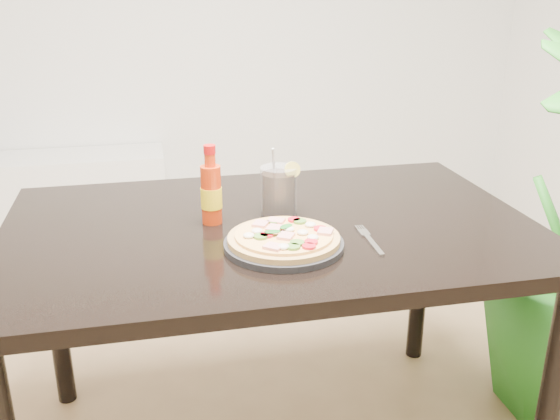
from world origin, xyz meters
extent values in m
cube|color=black|center=(0.13, 0.28, 0.73)|extent=(1.40, 0.90, 0.04)
cylinder|color=black|center=(0.77, -0.11, 0.35)|extent=(0.06, 0.06, 0.71)
cylinder|color=black|center=(-0.51, 0.67, 0.35)|extent=(0.06, 0.06, 0.71)
cylinder|color=black|center=(0.77, 0.67, 0.35)|extent=(0.06, 0.06, 0.71)
cylinder|color=black|center=(0.13, 0.12, 0.76)|extent=(0.29, 0.29, 0.02)
cylinder|color=tan|center=(0.13, 0.12, 0.77)|extent=(0.27, 0.27, 0.01)
cylinder|color=#F6BF6B|center=(0.13, 0.12, 0.78)|extent=(0.24, 0.24, 0.01)
cube|color=pink|center=(0.08, 0.18, 0.79)|extent=(0.05, 0.05, 0.01)
cube|color=pink|center=(0.13, 0.19, 0.79)|extent=(0.05, 0.05, 0.01)
cube|color=pink|center=(0.09, 0.04, 0.79)|extent=(0.05, 0.05, 0.01)
cube|color=pink|center=(0.11, 0.15, 0.79)|extent=(0.05, 0.05, 0.01)
cube|color=pink|center=(0.23, 0.10, 0.79)|extent=(0.05, 0.05, 0.01)
cube|color=pink|center=(0.13, 0.09, 0.79)|extent=(0.05, 0.05, 0.01)
cylinder|color=red|center=(0.17, 0.19, 0.79)|extent=(0.03, 0.03, 0.01)
cylinder|color=red|center=(0.22, 0.12, 0.79)|extent=(0.03, 0.03, 0.01)
cylinder|color=red|center=(0.18, 0.04, 0.79)|extent=(0.03, 0.03, 0.01)
cylinder|color=red|center=(0.08, 0.11, 0.79)|extent=(0.03, 0.03, 0.01)
cylinder|color=red|center=(0.17, 0.02, 0.79)|extent=(0.03, 0.03, 0.01)
cylinder|color=#4C802A|center=(0.13, 0.03, 0.79)|extent=(0.03, 0.03, 0.01)
cylinder|color=#4C802A|center=(0.18, 0.18, 0.79)|extent=(0.03, 0.03, 0.01)
cylinder|color=#4C802A|center=(0.14, 0.05, 0.79)|extent=(0.03, 0.03, 0.01)
cylinder|color=#4C802A|center=(0.12, 0.19, 0.79)|extent=(0.03, 0.03, 0.01)
cylinder|color=#4C802A|center=(0.07, 0.10, 0.79)|extent=(0.03, 0.03, 0.01)
ellipsoid|color=silver|center=(0.11, 0.03, 0.79)|extent=(0.03, 0.03, 0.01)
ellipsoid|color=silver|center=(0.04, 0.11, 0.79)|extent=(0.03, 0.03, 0.01)
ellipsoid|color=silver|center=(0.19, 0.07, 0.79)|extent=(0.03, 0.03, 0.01)
ellipsoid|color=silver|center=(0.20, 0.15, 0.79)|extent=(0.03, 0.03, 0.01)
ellipsoid|color=silver|center=(0.17, 0.10, 0.79)|extent=(0.03, 0.03, 0.01)
ellipsoid|color=silver|center=(0.07, 0.14, 0.79)|extent=(0.03, 0.03, 0.01)
ellipsoid|color=silver|center=(0.14, 0.13, 0.79)|extent=(0.03, 0.03, 0.01)
ellipsoid|color=#18651D|center=(0.14, 0.14, 0.80)|extent=(0.05, 0.04, 0.00)
ellipsoid|color=#18651D|center=(0.10, 0.11, 0.80)|extent=(0.04, 0.03, 0.00)
cylinder|color=red|center=(-0.02, 0.32, 0.83)|extent=(0.06, 0.06, 0.16)
cylinder|color=yellow|center=(-0.02, 0.32, 0.82)|extent=(0.06, 0.06, 0.06)
cylinder|color=red|center=(-0.02, 0.32, 0.92)|extent=(0.03, 0.03, 0.03)
cylinder|color=red|center=(-0.02, 0.32, 0.95)|extent=(0.03, 0.03, 0.02)
cylinder|color=black|center=(0.17, 0.35, 0.81)|extent=(0.09, 0.09, 0.12)
cylinder|color=silver|center=(0.17, 0.35, 0.82)|extent=(0.10, 0.10, 0.13)
cylinder|color=#F2E059|center=(0.20, 0.33, 0.88)|extent=(0.04, 0.01, 0.04)
cylinder|color=#B2B2B7|center=(0.16, 0.36, 0.85)|extent=(0.03, 0.06, 0.17)
cube|color=silver|center=(0.34, 0.08, 0.75)|extent=(0.02, 0.12, 0.00)
cube|color=silver|center=(0.35, 0.16, 0.75)|extent=(0.03, 0.04, 0.00)
cube|color=silver|center=(0.34, 0.19, 0.75)|extent=(0.00, 0.03, 0.00)
cube|color=silver|center=(0.35, 0.19, 0.75)|extent=(0.00, 0.03, 0.00)
cube|color=silver|center=(0.35, 0.19, 0.75)|extent=(0.00, 0.03, 0.00)
cube|color=silver|center=(0.36, 0.19, 0.75)|extent=(0.00, 0.03, 0.00)
cube|color=white|center=(-0.80, 2.07, 0.25)|extent=(1.40, 0.34, 0.50)
camera|label=1|loc=(-0.18, -1.23, 1.36)|focal=40.00mm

